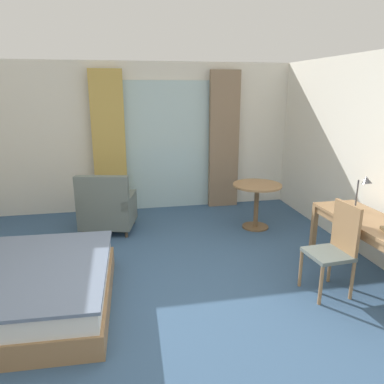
# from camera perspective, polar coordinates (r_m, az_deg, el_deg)

# --- Properties ---
(ground) EXTENTS (5.98, 7.11, 0.10)m
(ground) POSITION_cam_1_polar(r_m,az_deg,el_deg) (3.78, -4.56, -18.49)
(ground) COLOR #38567A
(wall_back) EXTENTS (5.58, 0.12, 2.51)m
(wall_back) POSITION_cam_1_polar(r_m,az_deg,el_deg) (6.47, -8.33, 8.32)
(wall_back) COLOR white
(wall_back) RESTS_ON ground
(balcony_glass_door) EXTENTS (1.53, 0.02, 2.21)m
(balcony_glass_door) POSITION_cam_1_polar(r_m,az_deg,el_deg) (6.45, -3.82, 7.08)
(balcony_glass_door) COLOR silver
(balcony_glass_door) RESTS_ON ground
(curtain_panel_left) EXTENTS (0.54, 0.10, 2.38)m
(curtain_panel_left) POSITION_cam_1_polar(r_m,az_deg,el_deg) (6.29, -12.73, 7.30)
(curtain_panel_left) COLOR tan
(curtain_panel_left) RESTS_ON ground
(curtain_panel_right) EXTENTS (0.52, 0.10, 2.38)m
(curtain_panel_right) POSITION_cam_1_polar(r_m,az_deg,el_deg) (6.54, 4.97, 7.94)
(curtain_panel_right) COLOR #897056
(curtain_panel_right) RESTS_ON ground
(writing_desk) EXTENTS (0.59, 1.57, 0.73)m
(writing_desk) POSITION_cam_1_polar(r_m,az_deg,el_deg) (4.32, 26.55, -5.35)
(writing_desk) COLOR #9E754C
(writing_desk) RESTS_ON ground
(desk_chair) EXTENTS (0.43, 0.44, 0.97)m
(desk_chair) POSITION_cam_1_polar(r_m,az_deg,el_deg) (4.07, 21.38, -7.67)
(desk_chair) COLOR slate
(desk_chair) RESTS_ON ground
(desk_lamp) EXTENTS (0.15, 0.25, 0.45)m
(desk_lamp) POSITION_cam_1_polar(r_m,az_deg,el_deg) (4.48, 24.98, 0.51)
(desk_lamp) COLOR #4C4C51
(desk_lamp) RESTS_ON writing_desk
(armchair_by_window) EXTENTS (0.88, 0.83, 0.91)m
(armchair_by_window) POSITION_cam_1_polar(r_m,az_deg,el_deg) (5.59, -13.01, -2.58)
(armchair_by_window) COLOR slate
(armchair_by_window) RESTS_ON ground
(round_cafe_table) EXTENTS (0.73, 0.73, 0.69)m
(round_cafe_table) POSITION_cam_1_polar(r_m,az_deg,el_deg) (5.64, 10.01, -0.52)
(round_cafe_table) COLOR #9E754C
(round_cafe_table) RESTS_ON ground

